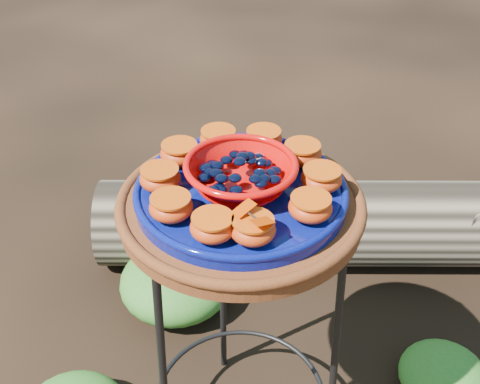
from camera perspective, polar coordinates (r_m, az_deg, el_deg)
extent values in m
cylinder|color=#401E11|center=(1.10, 0.08, -1.47)|extent=(0.45, 0.45, 0.04)
cylinder|color=#050050|center=(1.09, 0.08, -0.17)|extent=(0.38, 0.38, 0.03)
ellipsoid|color=#B6240D|center=(0.95, 1.23, -3.57)|extent=(0.07, 0.07, 0.04)
ellipsoid|color=#B6240D|center=(1.00, 6.68, -1.48)|extent=(0.07, 0.07, 0.04)
ellipsoid|color=#B6240D|center=(1.08, 7.72, 1.24)|extent=(0.07, 0.07, 0.04)
ellipsoid|color=#B6240D|center=(1.14, 5.92, 3.64)|extent=(0.07, 0.07, 0.04)
ellipsoid|color=#B6240D|center=(1.18, 2.25, 5.00)|extent=(0.07, 0.07, 0.04)
ellipsoid|color=#B6240D|center=(1.18, -2.06, 5.01)|extent=(0.07, 0.07, 0.04)
ellipsoid|color=#B6240D|center=(1.14, -5.74, 3.66)|extent=(0.07, 0.07, 0.04)
ellipsoid|color=#B6240D|center=(1.08, -7.57, 1.27)|extent=(0.07, 0.07, 0.04)
ellipsoid|color=#B6240D|center=(1.01, -6.55, -1.44)|extent=(0.07, 0.07, 0.04)
ellipsoid|color=#B6240D|center=(0.96, -2.59, -3.34)|extent=(0.07, 0.07, 0.04)
ellipsoid|color=#256D1D|center=(1.75, 18.75, -16.11)|extent=(0.24, 0.24, 0.12)
ellipsoid|color=#256D1D|center=(1.88, -6.06, -8.26)|extent=(0.35, 0.35, 0.17)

